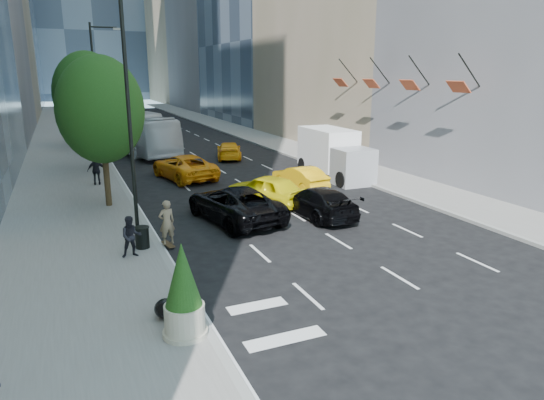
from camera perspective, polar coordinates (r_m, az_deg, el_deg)
name	(u,v)px	position (r m, az deg, el deg)	size (l,w,h in m)	color
ground	(317,244)	(19.79, 5.31, -5.22)	(160.00, 160.00, 0.00)	black
sidewalk_left	(65,150)	(46.75, -23.18, 5.43)	(6.00, 120.00, 0.15)	slate
sidewalk_right	(264,139)	(50.47, -1.00, 7.23)	(4.00, 120.00, 0.15)	slate
lamp_near	(132,97)	(20.47, -16.11, 11.61)	(2.13, 0.22, 10.00)	black
lamp_far	(98,85)	(38.38, -19.81, 12.58)	(2.13, 0.22, 10.00)	black
tree_near	(101,110)	(25.40, -19.50, 9.96)	(4.20, 4.20, 7.46)	black
tree_mid	(88,94)	(35.35, -20.82, 11.56)	(4.50, 4.50, 7.99)	black
tree_far	(80,96)	(48.35, -21.61, 11.30)	(3.90, 3.90, 6.92)	black
traffic_signal	(86,96)	(56.39, -21.09, 11.31)	(2.48, 0.53, 5.20)	black
facade_flags	(391,81)	(32.81, 13.84, 13.42)	(1.85, 13.30, 2.05)	black
skateboarder	(167,225)	(19.60, -12.26, -2.93)	(0.66, 0.43, 1.80)	#877254
black_sedan_lincoln	(234,204)	(22.62, -4.45, -0.45)	(2.72, 5.90, 1.64)	black
black_sedan_mercedes	(318,202)	(23.36, 5.42, -0.20)	(2.04, 5.02, 1.46)	black
taxi_a	(266,189)	(25.39, -0.66, 1.25)	(1.88, 4.68, 1.59)	yellow
taxi_b	(300,177)	(28.93, 3.30, 2.68)	(1.44, 4.13, 1.36)	#EDAE0C
taxi_c	(184,167)	(32.02, -10.31, 3.87)	(2.65, 5.75, 1.60)	orange
taxi_d	(229,150)	(39.19, -5.08, 5.83)	(1.86, 4.57, 1.33)	#FFA70D
city_bus	(136,132)	(43.45, -15.75, 7.66)	(2.92, 12.48, 3.48)	silver
box_truck	(334,153)	(32.17, 7.30, 5.47)	(2.48, 6.57, 3.12)	white
pedestrian_a	(131,237)	(18.52, -16.23, -4.16)	(0.75, 0.59, 1.55)	black
pedestrian_b	(96,170)	(31.03, -19.95, 3.30)	(1.03, 0.43, 1.76)	black
trash_can	(142,238)	(19.45, -15.03, -4.32)	(0.54, 0.54, 0.81)	black
planter_shrub	(183,292)	(12.73, -10.38, -10.59)	(1.05, 1.05, 2.53)	#B3AC94
garbage_bags	(176,301)	(14.36, -11.28, -11.62)	(1.24, 1.19, 0.61)	black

